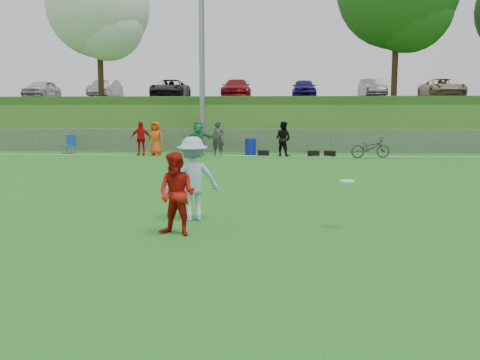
# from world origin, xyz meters

# --- Properties ---
(ground) EXTENTS (120.00, 120.00, 0.00)m
(ground) POSITION_xyz_m (0.00, 0.00, 0.00)
(ground) COLOR #14601C
(ground) RESTS_ON ground
(sideline_far) EXTENTS (60.00, 0.10, 0.01)m
(sideline_far) POSITION_xyz_m (0.00, 18.00, 0.01)
(sideline_far) COLOR white
(sideline_far) RESTS_ON ground
(fence) EXTENTS (58.00, 0.06, 1.30)m
(fence) POSITION_xyz_m (0.00, 20.00, 0.65)
(fence) COLOR gray
(fence) RESTS_ON ground
(light_pole) EXTENTS (1.20, 0.40, 12.15)m
(light_pole) POSITION_xyz_m (-3.00, 20.80, 6.71)
(light_pole) COLOR gray
(light_pole) RESTS_ON ground
(berm) EXTENTS (120.00, 18.00, 3.00)m
(berm) POSITION_xyz_m (0.00, 31.00, 1.50)
(berm) COLOR #205A19
(berm) RESTS_ON ground
(parking_lot) EXTENTS (120.00, 12.00, 0.10)m
(parking_lot) POSITION_xyz_m (0.00, 33.00, 3.05)
(parking_lot) COLOR black
(parking_lot) RESTS_ON berm
(tree_white_flowering) EXTENTS (6.30, 6.30, 8.78)m
(tree_white_flowering) POSITION_xyz_m (-9.84, 24.92, 8.32)
(tree_white_flowering) COLOR black
(tree_white_flowering) RESTS_ON berm
(car_row) EXTENTS (32.04, 5.18, 1.44)m
(car_row) POSITION_xyz_m (-1.17, 32.00, 3.82)
(car_row) COLOR #BCBCBE
(car_row) RESTS_ON parking_lot
(spectator_row) EXTENTS (8.12, 1.07, 1.69)m
(spectator_row) POSITION_xyz_m (-2.69, 18.00, 0.85)
(spectator_row) COLOR red
(spectator_row) RESTS_ON ground
(gear_bags) EXTENTS (7.48, 0.42, 0.26)m
(gear_bags) POSITION_xyz_m (0.94, 18.10, 0.13)
(gear_bags) COLOR black
(gear_bags) RESTS_ON ground
(player_red_center) EXTENTS (0.87, 0.77, 1.50)m
(player_red_center) POSITION_xyz_m (-0.67, 1.03, 0.75)
(player_red_center) COLOR #AD130C
(player_red_center) RESTS_ON ground
(player_blue) EXTENTS (1.27, 1.01, 1.71)m
(player_blue) POSITION_xyz_m (-0.59, 2.36, 0.86)
(player_blue) COLOR #99BAD4
(player_blue) RESTS_ON ground
(frisbee) EXTENTS (0.28, 0.28, 0.03)m
(frisbee) POSITION_xyz_m (2.44, 1.72, 0.92)
(frisbee) COLOR white
(frisbee) RESTS_ON ground
(recycling_bin) EXTENTS (0.69, 0.69, 0.82)m
(recycling_bin) POSITION_xyz_m (-0.25, 18.60, 0.41)
(recycling_bin) COLOR #0D1C96
(recycling_bin) RESTS_ON ground
(camp_chair) EXTENTS (0.58, 0.59, 0.95)m
(camp_chair) POSITION_xyz_m (-9.68, 18.67, 0.28)
(camp_chair) COLOR #0E4897
(camp_chair) RESTS_ON ground
(bicycle) EXTENTS (1.95, 0.97, 0.98)m
(bicycle) POSITION_xyz_m (5.48, 17.20, 0.49)
(bicycle) COLOR #2B2B2E
(bicycle) RESTS_ON ground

